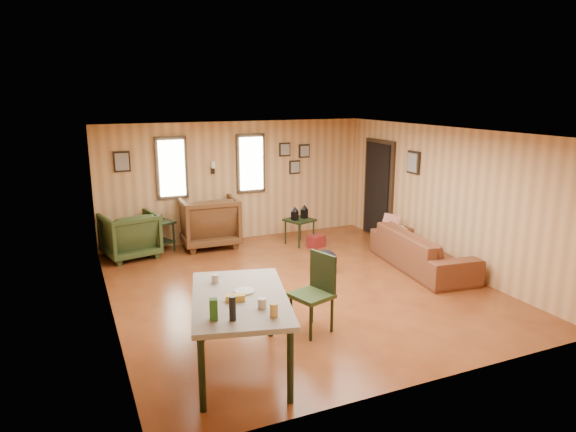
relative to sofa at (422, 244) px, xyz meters
name	(u,v)px	position (x,y,z in m)	size (l,w,h in m)	color
room	(301,207)	(-2.14, 0.33, 0.77)	(5.54, 6.04, 2.44)	brown
sofa	(422,244)	(0.00, 0.00, 0.00)	(2.24, 0.65, 0.87)	brown
recliner_brown	(208,219)	(-3.00, 2.78, 0.11)	(1.07, 1.00, 1.10)	#4F2F17
recliner_green	(130,233)	(-4.50, 2.65, 0.02)	(0.90, 0.84, 0.92)	#2C3B1B
end_table	(156,231)	(-4.00, 2.78, -0.03)	(0.73, 0.70, 0.72)	black
side_table	(300,218)	(-1.31, 2.16, 0.10)	(0.62, 0.62, 0.79)	black
cooler	(316,241)	(-1.09, 1.85, -0.32)	(0.38, 0.33, 0.23)	maroon
backpack	(324,261)	(-1.62, 0.50, -0.24)	(0.54, 0.48, 0.39)	black
sofa_pillows	(407,236)	(-0.09, 0.30, 0.06)	(0.74, 1.70, 0.35)	brown
dining_table	(240,303)	(-3.90, -1.91, 0.33)	(1.37, 1.85, 1.09)	gray
dining_chair	(316,288)	(-2.72, -1.37, 0.12)	(0.57, 0.57, 1.00)	#2C3B1B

